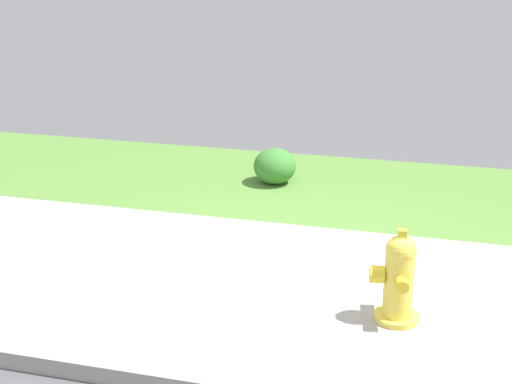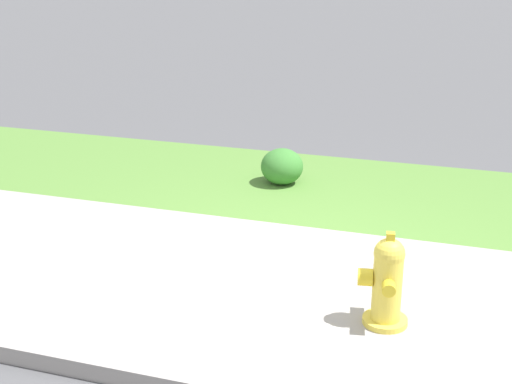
# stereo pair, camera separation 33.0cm
# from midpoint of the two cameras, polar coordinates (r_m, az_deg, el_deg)

# --- Properties ---
(ground_plane) EXTENTS (120.00, 120.00, 0.00)m
(ground_plane) POSITION_cam_midpoint_polar(r_m,az_deg,el_deg) (5.42, 1.07, -8.01)
(ground_plane) COLOR #515154
(sidewalk_pavement) EXTENTS (18.00, 2.58, 0.01)m
(sidewalk_pavement) POSITION_cam_midpoint_polar(r_m,az_deg,el_deg) (5.42, 1.07, -7.96)
(sidewalk_pavement) COLOR #9E9993
(sidewalk_pavement) RESTS_ON ground
(grass_verge) EXTENTS (18.00, 2.28, 0.01)m
(grass_verge) POSITION_cam_midpoint_polar(r_m,az_deg,el_deg) (7.62, 5.38, 0.31)
(grass_verge) COLOR #568438
(grass_verge) RESTS_ON ground
(fire_hydrant_at_driveway) EXTENTS (0.36, 0.39, 0.69)m
(fire_hydrant_at_driveway) POSITION_cam_midpoint_polar(r_m,az_deg,el_deg) (4.96, 9.43, -6.86)
(fire_hydrant_at_driveway) COLOR yellow
(fire_hydrant_at_driveway) RESTS_ON ground
(shrub_bush_mid_verge) EXTENTS (0.46, 0.46, 0.39)m
(shrub_bush_mid_verge) POSITION_cam_midpoint_polar(r_m,az_deg,el_deg) (7.69, 0.28, 2.08)
(shrub_bush_mid_verge) COLOR #3D7F33
(shrub_bush_mid_verge) RESTS_ON ground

